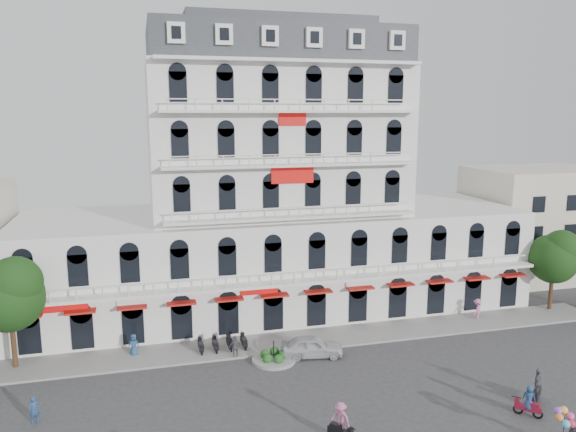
# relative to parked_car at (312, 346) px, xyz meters

# --- Properties ---
(ground) EXTENTS (120.00, 120.00, 0.00)m
(ground) POSITION_rel_parked_car_xyz_m (0.04, -6.11, -0.79)
(ground) COLOR #38383A
(ground) RESTS_ON ground
(sidewalk) EXTENTS (53.00, 4.00, 0.16)m
(sidewalk) POSITION_rel_parked_car_xyz_m (0.04, 2.89, -0.71)
(sidewalk) COLOR gray
(sidewalk) RESTS_ON ground
(main_building) EXTENTS (45.00, 15.00, 25.80)m
(main_building) POSITION_rel_parked_car_xyz_m (0.04, 11.88, 9.17)
(main_building) COLOR silver
(main_building) RESTS_ON ground
(flank_building_east) EXTENTS (14.00, 10.00, 12.00)m
(flank_building_east) POSITION_rel_parked_car_xyz_m (30.04, 13.89, 5.21)
(flank_building_east) COLOR beige
(flank_building_east) RESTS_ON ground
(traffic_island) EXTENTS (3.20, 3.20, 1.60)m
(traffic_island) POSITION_rel_parked_car_xyz_m (-2.96, -0.11, -0.53)
(traffic_island) COLOR gray
(traffic_island) RESTS_ON ground
(parked_scooter_row) EXTENTS (4.40, 1.80, 1.10)m
(parked_scooter_row) POSITION_rel_parked_car_xyz_m (-6.31, 2.69, -0.79)
(parked_scooter_row) COLOR black
(parked_scooter_row) RESTS_ON ground
(tree_west_inner) EXTENTS (4.76, 4.76, 8.25)m
(tree_west_inner) POSITION_rel_parked_car_xyz_m (-20.91, 3.37, 4.90)
(tree_west_inner) COLOR #382314
(tree_west_inner) RESTS_ON ground
(tree_east_inner) EXTENTS (4.40, 4.37, 7.57)m
(tree_east_inner) POSITION_rel_parked_car_xyz_m (24.09, 3.87, 4.43)
(tree_east_inner) COLOR #382314
(tree_east_inner) RESTS_ON ground
(parked_car) EXTENTS (4.87, 2.62, 1.57)m
(parked_car) POSITION_rel_parked_car_xyz_m (0.00, 0.00, 0.00)
(parked_car) COLOR silver
(parked_car) RESTS_ON ground
(rider_east) EXTENTS (1.32, 1.29, 1.98)m
(rider_east) POSITION_rel_parked_car_xyz_m (10.05, -11.30, 0.17)
(rider_east) COLOR maroon
(rider_east) RESTS_ON ground
(rider_northeast) EXTENTS (1.35, 1.27, 2.32)m
(rider_northeast) POSITION_rel_parked_car_xyz_m (11.58, -10.11, 0.38)
(rider_northeast) COLOR black
(rider_northeast) RESTS_ON ground
(rider_center) EXTENTS (1.27, 1.43, 2.32)m
(rider_center) POSITION_rel_parked_car_xyz_m (-1.72, -10.86, 0.45)
(rider_center) COLOR black
(rider_center) RESTS_ON ground
(pedestrian_left) EXTENTS (0.94, 0.71, 1.73)m
(pedestrian_left) POSITION_rel_parked_car_xyz_m (-12.85, 3.39, 0.08)
(pedestrian_left) COLOR navy
(pedestrian_left) RESTS_ON ground
(pedestrian_mid) EXTENTS (1.03, 0.45, 1.75)m
(pedestrian_mid) POSITION_rel_parked_car_xyz_m (-5.57, 1.12, 0.09)
(pedestrian_mid) COLOR #5C5C64
(pedestrian_mid) RESTS_ON ground
(pedestrian_right) EXTENTS (1.41, 1.37, 1.94)m
(pedestrian_right) POSITION_rel_parked_car_xyz_m (16.15, 3.39, 0.18)
(pedestrian_right) COLOR #CC6CA3
(pedestrian_right) RESTS_ON ground
(pedestrian_far) EXTENTS (0.71, 0.59, 1.65)m
(pedestrian_far) POSITION_rel_parked_car_xyz_m (-18.40, -4.59, 0.04)
(pedestrian_far) COLOR navy
(pedestrian_far) RESTS_ON ground
(balloon_vendor) EXTENTS (1.34, 1.28, 2.45)m
(balloon_vendor) POSITION_rel_parked_car_xyz_m (9.74, -15.02, 0.47)
(balloon_vendor) COLOR #504E55
(balloon_vendor) RESTS_ON ground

